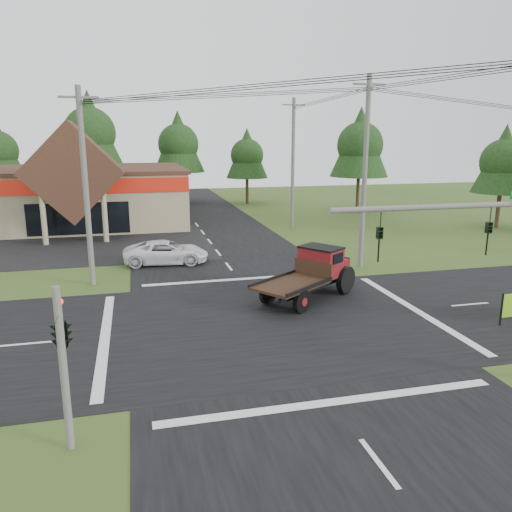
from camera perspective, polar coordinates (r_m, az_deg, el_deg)
name	(u,v)px	position (r m, az deg, el deg)	size (l,w,h in m)	color
ground	(271,323)	(22.04, 1.75, -7.62)	(120.00, 120.00, 0.00)	#394D1B
road_ns	(271,322)	(22.04, 1.75, -7.59)	(12.00, 120.00, 0.02)	black
road_ew	(271,322)	(22.04, 1.75, -7.59)	(120.00, 12.00, 0.02)	black
parking_apron	(18,248)	(40.51, -25.53, 0.83)	(28.00, 14.00, 0.02)	black
cvs_building	(19,195)	(50.68, -25.42, 6.29)	(30.40, 18.20, 9.19)	tan
traffic_signal_corner	(60,318)	(13.38, -21.50, -6.64)	(0.53, 2.48, 4.40)	#595651
utility_pole_nw	(86,186)	(28.04, -18.90, 7.53)	(2.00, 0.30, 10.50)	#595651
utility_pole_ne	(365,172)	(31.01, 12.33, 9.36)	(2.00, 0.30, 11.50)	#595651
utility_pole_n	(293,163)	(44.02, 4.24, 10.52)	(2.00, 0.30, 11.20)	#595651
tree_row_c	(90,130)	(60.99, -18.49, 13.47)	(7.28, 7.28, 13.13)	#332316
tree_row_d	(178,142)	(62.07, -8.87, 12.73)	(6.16, 6.16, 11.11)	#332316
tree_row_e	(247,154)	(61.37, -1.04, 11.62)	(5.04, 5.04, 9.09)	#332316
tree_side_ne	(360,143)	(55.11, 11.81, 12.55)	(6.16, 6.16, 11.11)	#332316
tree_side_e_near	(504,160)	(49.29, 26.45, 9.83)	(5.04, 5.04, 9.09)	#332316
antique_flatbed_truck	(307,275)	(24.85, 5.81, -2.15)	(2.33, 6.10, 2.55)	#590C14
white_pickup	(166,252)	(32.48, -10.23, 0.43)	(2.46, 5.34, 1.48)	white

